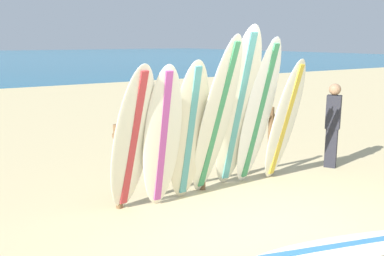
# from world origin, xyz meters

# --- Properties ---
(ground_plane) EXTENTS (120.00, 120.00, 0.00)m
(ground_plane) POSITION_xyz_m (0.00, 0.00, 0.00)
(ground_plane) COLOR #CCB784
(surfboard_rack) EXTENTS (2.82, 0.09, 1.16)m
(surfboard_rack) POSITION_xyz_m (0.22, 1.53, 0.75)
(surfboard_rack) COLOR brown
(surfboard_rack) RESTS_ON ground
(surfboard_leaning_far_left) EXTENTS (0.66, 0.78, 1.98)m
(surfboard_leaning_far_left) POSITION_xyz_m (-1.07, 1.21, 0.99)
(surfboard_leaning_far_left) COLOR silver
(surfboard_leaning_far_left) RESTS_ON ground
(surfboard_leaning_left) EXTENTS (0.56, 0.60, 1.97)m
(surfboard_leaning_left) POSITION_xyz_m (-0.67, 1.15, 0.98)
(surfboard_leaning_left) COLOR silver
(surfboard_leaning_left) RESTS_ON ground
(surfboard_leaning_center_left) EXTENTS (0.57, 0.52, 2.00)m
(surfboard_leaning_center_left) POSITION_xyz_m (-0.21, 1.22, 1.00)
(surfboard_leaning_center_left) COLOR beige
(surfboard_leaning_center_left) RESTS_ON ground
(surfboard_leaning_center) EXTENTS (0.69, 0.90, 2.33)m
(surfboard_leaning_center) POSITION_xyz_m (0.19, 1.15, 1.17)
(surfboard_leaning_center) COLOR silver
(surfboard_leaning_center) RESTS_ON ground
(surfboard_leaning_center_right) EXTENTS (0.67, 0.92, 2.46)m
(surfboard_leaning_center_right) POSITION_xyz_m (0.62, 1.22, 1.23)
(surfboard_leaning_center_right) COLOR silver
(surfboard_leaning_center_right) RESTS_ON ground
(surfboard_leaning_right) EXTENTS (0.64, 0.75, 2.30)m
(surfboard_leaning_right) POSITION_xyz_m (1.00, 1.20, 1.15)
(surfboard_leaning_right) COLOR white
(surfboard_leaning_right) RESTS_ON ground
(surfboard_leaning_far_right) EXTENTS (0.61, 0.68, 1.98)m
(surfboard_leaning_far_right) POSITION_xyz_m (1.50, 1.15, 0.99)
(surfboard_leaning_far_right) COLOR white
(surfboard_leaning_far_right) RESTS_ON ground
(surfboard_lying_on_sand) EXTENTS (2.63, 1.20, 0.08)m
(surfboard_lying_on_sand) POSITION_xyz_m (0.61, -0.95, 0.04)
(surfboard_lying_on_sand) COLOR silver
(surfboard_lying_on_sand) RESTS_ON ground
(beachgoer_standing) EXTENTS (0.26, 0.29, 1.50)m
(beachgoer_standing) POSITION_xyz_m (2.80, 1.27, 0.83)
(beachgoer_standing) COLOR #26262D
(beachgoer_standing) RESTS_ON ground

